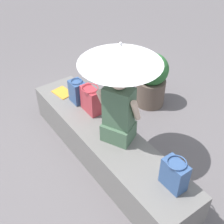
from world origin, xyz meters
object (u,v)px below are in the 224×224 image
parasol (120,54)px  shoulder_bag_spare (77,91)px  handbag_black (91,100)px  planter_near (152,79)px  magazine (63,93)px  tote_bag_canvas (174,174)px  person_seated (119,112)px

parasol → shoulder_bag_spare: 1.21m
parasol → handbag_black: (-0.53, -0.06, -0.86)m
handbag_black → shoulder_bag_spare: 0.29m
handbag_black → shoulder_bag_spare: bearing=-174.5°
planter_near → parasol: bearing=-58.9°
parasol → handbag_black: size_ratio=3.19×
magazine → planter_near: size_ratio=0.32×
shoulder_bag_spare → magazine: bearing=-164.6°
parasol → handbag_black: 1.01m
tote_bag_canvas → planter_near: 2.03m
handbag_black → planter_near: (-0.15, 1.19, -0.21)m
magazine → tote_bag_canvas: bearing=-5.0°
parasol → person_seated: bearing=-40.7°
person_seated → tote_bag_canvas: bearing=2.0°
person_seated → planter_near: bearing=122.5°
magazine → parasol: bearing=0.0°
handbag_black → shoulder_bag_spare: (-0.29, -0.03, -0.02)m
shoulder_bag_spare → person_seated: bearing=0.9°
shoulder_bag_spare → magazine: 0.34m
person_seated → magazine: person_seated is taller
magazine → planter_near: planter_near is taller
tote_bag_canvas → planter_near: bearing=144.3°
parasol → magazine: (-1.12, -0.17, -1.03)m
tote_bag_canvas → handbag_black: bearing=-179.4°
person_seated → magazine: bearing=-175.4°
magazine → planter_near: (0.43, 1.30, -0.04)m
handbag_black → tote_bag_canvas: bearing=0.6°
parasol → handbag_black: bearing=-173.8°
parasol → magazine: 1.53m
shoulder_bag_spare → magazine: shoulder_bag_spare is taller
person_seated → handbag_black: (-0.62, 0.01, -0.21)m
parasol → magazine: parasol is taller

